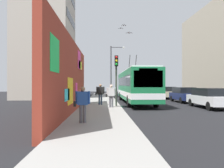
% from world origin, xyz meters
% --- Properties ---
extents(ground_plane, '(80.00, 80.00, 0.00)m').
position_xyz_m(ground_plane, '(0.00, 0.00, 0.00)').
color(ground_plane, black).
extents(sidewalk_slab, '(48.00, 3.20, 0.15)m').
position_xyz_m(sidewalk_slab, '(0.00, 1.60, 0.07)').
color(sidewalk_slab, gray).
rests_on(sidewalk_slab, ground_plane).
extents(graffiti_wall, '(13.56, 0.32, 4.58)m').
position_xyz_m(graffiti_wall, '(-4.23, 3.35, 2.29)').
color(graffiti_wall, maroon).
rests_on(graffiti_wall, ground_plane).
extents(building_far_left, '(8.61, 6.78, 16.53)m').
position_xyz_m(building_far_left, '(11.87, 9.20, 8.26)').
color(building_far_left, '#B2A899').
rests_on(building_far_left, ground_plane).
extents(city_bus, '(12.47, 2.49, 5.02)m').
position_xyz_m(city_bus, '(3.58, -1.80, 1.80)').
color(city_bus, '#19723F').
rests_on(city_bus, ground_plane).
extents(parked_car_white, '(4.67, 1.93, 1.58)m').
position_xyz_m(parked_car_white, '(-1.16, -7.00, 0.84)').
color(parked_car_white, white).
rests_on(parked_car_white, ground_plane).
extents(parked_car_navy, '(4.28, 1.78, 1.58)m').
position_xyz_m(parked_car_navy, '(4.20, -7.00, 0.83)').
color(parked_car_navy, navy).
rests_on(parked_car_navy, ground_plane).
extents(parked_car_champagne, '(4.55, 1.84, 1.58)m').
position_xyz_m(parked_car_champagne, '(10.15, -7.00, 0.83)').
color(parked_car_champagne, '#C6B793').
rests_on(parked_car_champagne, ground_plane).
extents(pedestrian_at_curb, '(0.23, 0.76, 1.70)m').
position_xyz_m(pedestrian_at_curb, '(-1.62, 0.80, 1.15)').
color(pedestrian_at_curb, '#595960').
rests_on(pedestrian_at_curb, sidewalk_slab).
extents(pedestrian_midblock, '(0.23, 0.77, 1.74)m').
position_xyz_m(pedestrian_midblock, '(0.41, 1.63, 1.18)').
color(pedestrian_midblock, '#2D3F59').
rests_on(pedestrian_midblock, sidewalk_slab).
extents(pedestrian_near_wall, '(0.22, 0.73, 1.60)m').
position_xyz_m(pedestrian_near_wall, '(-7.98, 2.30, 1.08)').
color(pedestrian_near_wall, '#595960').
rests_on(pedestrian_near_wall, sidewalk_slab).
extents(traffic_light, '(0.49, 0.28, 4.02)m').
position_xyz_m(traffic_light, '(-0.76, 0.35, 2.86)').
color(traffic_light, '#2D382D').
rests_on(traffic_light, sidewalk_slab).
extents(street_lamp, '(0.44, 1.78, 6.42)m').
position_xyz_m(street_lamp, '(8.23, 0.25, 3.85)').
color(street_lamp, '#4C4C51').
rests_on(street_lamp, sidewalk_slab).
extents(flying_pigeons, '(4.88, 0.87, 1.79)m').
position_xyz_m(flying_pigeons, '(2.74, -0.63, 7.23)').
color(flying_pigeons, gray).
extents(curbside_puddle, '(1.63, 1.63, 0.00)m').
position_xyz_m(curbside_puddle, '(0.22, -0.60, 0.00)').
color(curbside_puddle, black).
rests_on(curbside_puddle, ground_plane).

